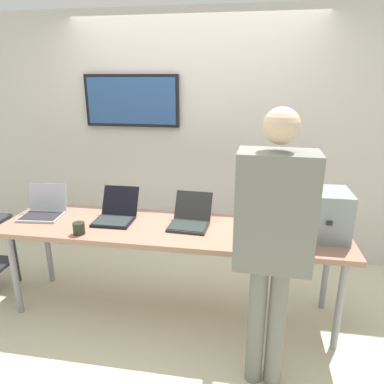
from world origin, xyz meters
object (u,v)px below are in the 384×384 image
(laptop_station_2, at_px, (190,218))
(person, at_px, (273,230))
(laptop_station_0, at_px, (44,209))
(equipment_box, at_px, (325,214))
(coffee_mug, at_px, (79,228))
(workbench, at_px, (171,233))
(laptop_station_3, at_px, (265,224))
(laptop_station_1, at_px, (116,213))

(laptop_station_2, distance_m, person, 0.95)
(laptop_station_0, bearing_deg, equipment_box, -0.87)
(laptop_station_2, relative_size, coffee_mug, 4.18)
(laptop_station_2, bearing_deg, person, -48.74)
(workbench, bearing_deg, laptop_station_2, 26.05)
(laptop_station_0, height_order, laptop_station_2, laptop_station_0)
(laptop_station_0, relative_size, person, 0.20)
(laptop_station_2, bearing_deg, laptop_station_3, -2.13)
(laptop_station_3, distance_m, person, 0.71)
(laptop_station_1, relative_size, laptop_station_2, 0.98)
(equipment_box, relative_size, person, 0.20)
(laptop_station_2, bearing_deg, laptop_station_0, -179.47)
(laptop_station_0, relative_size, coffee_mug, 3.92)
(workbench, distance_m, laptop_station_2, 0.19)
(person, height_order, coffee_mug, person)
(equipment_box, xyz_separation_m, laptop_station_0, (-2.30, 0.03, -0.12))
(person, bearing_deg, laptop_station_1, 150.67)
(person, bearing_deg, laptop_station_0, 160.19)
(laptop_station_2, bearing_deg, workbench, -153.95)
(workbench, xyz_separation_m, laptop_station_2, (0.14, 0.07, 0.11))
(laptop_station_1, bearing_deg, workbench, -8.65)
(laptop_station_2, relative_size, laptop_station_3, 1.10)
(laptop_station_3, bearing_deg, coffee_mug, -167.94)
(equipment_box, bearing_deg, person, -122.45)
(laptop_station_0, bearing_deg, person, -19.81)
(workbench, relative_size, person, 1.55)
(person, bearing_deg, laptop_station_2, 131.26)
(equipment_box, xyz_separation_m, laptop_station_3, (-0.43, 0.02, -0.13))
(equipment_box, distance_m, laptop_station_3, 0.45)
(laptop_station_0, relative_size, laptop_station_3, 1.03)
(coffee_mug, bearing_deg, laptop_station_1, 61.81)
(laptop_station_0, bearing_deg, laptop_station_3, -0.31)
(workbench, xyz_separation_m, laptop_station_3, (0.73, 0.05, 0.11))
(equipment_box, bearing_deg, coffee_mug, -171.46)
(laptop_station_3, xyz_separation_m, person, (0.02, -0.67, 0.25))
(laptop_station_2, distance_m, coffee_mug, 0.87)
(equipment_box, height_order, person, person)
(equipment_box, height_order, coffee_mug, equipment_box)
(laptop_station_0, bearing_deg, coffee_mug, -32.98)
(workbench, xyz_separation_m, person, (0.75, -0.62, 0.35))
(laptop_station_2, distance_m, laptop_station_3, 0.59)
(laptop_station_2, xyz_separation_m, coffee_mug, (-0.81, -0.32, -0.01))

